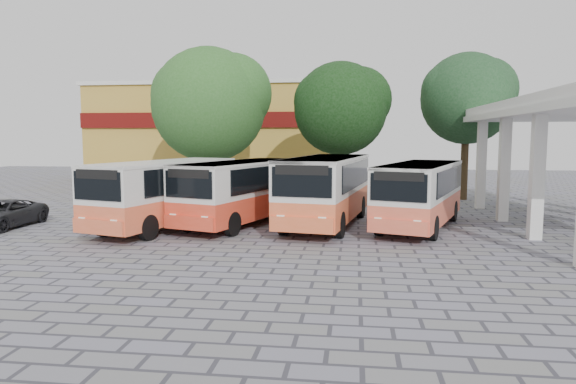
# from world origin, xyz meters

# --- Properties ---
(ground) EXTENTS (90.00, 90.00, 0.00)m
(ground) POSITION_xyz_m (0.00, 0.00, 0.00)
(ground) COLOR slate
(ground) RESTS_ON ground
(shophouse_block) EXTENTS (20.40, 10.40, 8.30)m
(shophouse_block) POSITION_xyz_m (-11.00, 25.99, 4.16)
(shophouse_block) COLOR #B58B30
(shophouse_block) RESTS_ON ground
(bus_far_left) EXTENTS (4.42, 8.35, 2.84)m
(bus_far_left) POSITION_xyz_m (-6.92, 2.42, 1.65)
(bus_far_left) COLOR #E25E36
(bus_far_left) RESTS_ON ground
(bus_centre_left) EXTENTS (4.58, 8.25, 2.80)m
(bus_centre_left) POSITION_xyz_m (-3.89, 3.63, 1.62)
(bus_centre_left) COLOR red
(bus_centre_left) RESTS_ON ground
(bus_centre_right) EXTENTS (3.81, 8.64, 3.00)m
(bus_centre_right) POSITION_xyz_m (-0.15, 3.88, 1.73)
(bus_centre_right) COLOR #EA6133
(bus_centre_right) RESTS_ON ground
(bus_far_right) EXTENTS (4.62, 8.13, 2.75)m
(bus_far_right) POSITION_xyz_m (3.83, 3.74, 1.59)
(bus_far_right) COLOR #E55E3F
(bus_far_right) RESTS_ON ground
(tree_left) EXTENTS (7.50, 7.14, 9.45)m
(tree_left) POSITION_xyz_m (-7.98, 13.21, 6.11)
(tree_left) COLOR #3C2819
(tree_left) RESTS_ON ground
(tree_middle) EXTENTS (5.87, 5.59, 8.37)m
(tree_middle) POSITION_xyz_m (0.21, 12.98, 5.75)
(tree_middle) COLOR #372B1B
(tree_middle) RESTS_ON ground
(tree_right) EXTENTS (5.82, 5.54, 8.97)m
(tree_right) POSITION_xyz_m (7.82, 14.39, 6.37)
(tree_right) COLOR #47351F
(tree_right) RESTS_ON ground
(parked_car) EXTENTS (1.96, 4.20, 1.16)m
(parked_car) POSITION_xyz_m (-13.86, 1.52, 0.58)
(parked_car) COLOR black
(parked_car) RESTS_ON ground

